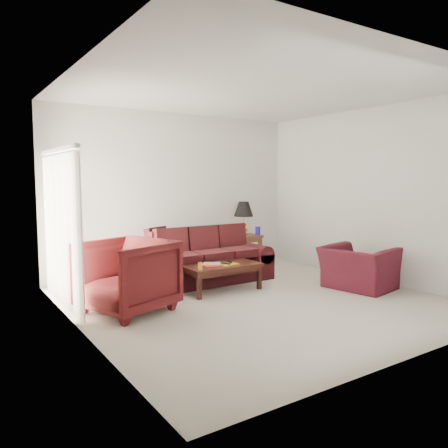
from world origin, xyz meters
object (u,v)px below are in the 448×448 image
object	(u,v)px
end_table	(243,250)
coffee_table	(222,277)
sofa	(209,256)
armchair_left	(127,276)
armchair_right	(358,268)
floor_lamp	(72,242)

from	to	relation	value
end_table	coffee_table	xyz separation A→B (m)	(-1.44, -1.41, -0.11)
sofa	end_table	size ratio (longest dim) A/B	3.40
armchair_left	coffee_table	size ratio (longest dim) A/B	0.88
sofa	armchair_right	bearing A→B (deg)	-41.61
coffee_table	floor_lamp	bearing A→B (deg)	152.15
armchair_left	coffee_table	distance (m)	1.71
floor_lamp	armchair_right	bearing A→B (deg)	-33.66
armchair_left	coffee_table	world-z (taller)	armchair_left
floor_lamp	armchair_right	distance (m)	4.64
end_table	floor_lamp	world-z (taller)	floor_lamp
sofa	armchair_right	world-z (taller)	sofa
sofa	armchair_left	world-z (taller)	armchair_left
coffee_table	armchair_right	bearing A→B (deg)	-20.77
sofa	coffee_table	distance (m)	0.67
end_table	sofa	bearing A→B (deg)	-148.62
sofa	armchair_right	size ratio (longest dim) A/B	2.09
end_table	armchair_left	distance (m)	3.52
sofa	armchair_left	size ratio (longest dim) A/B	2.04
armchair_right	coffee_table	distance (m)	2.21
armchair_left	coffee_table	xyz separation A→B (m)	(1.67, 0.26, -0.28)
floor_lamp	armchair_right	size ratio (longest dim) A/B	1.44
coffee_table	sofa	bearing A→B (deg)	87.02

